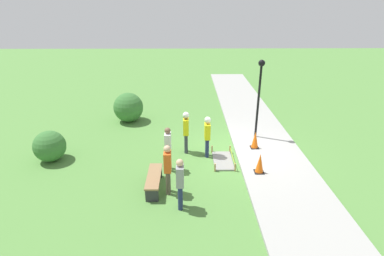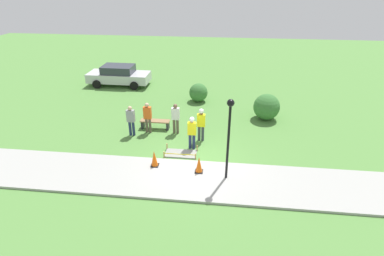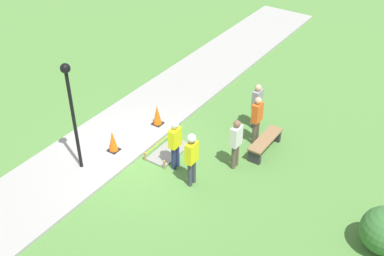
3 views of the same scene
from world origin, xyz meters
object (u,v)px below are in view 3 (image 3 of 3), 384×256
(worker_supervisor, at_px, (192,155))
(lamppost_near, at_px, (71,101))
(bystander_in_orange_shirt, at_px, (257,117))
(park_bench, at_px, (265,142))
(traffic_cone_far_patch, at_px, (113,141))
(bystander_in_gray_shirt, at_px, (236,141))
(traffic_cone_near_patch, at_px, (157,115))
(worker_assistant, at_px, (175,140))
(bystander_in_white_shirt, at_px, (257,104))

(worker_supervisor, height_order, lamppost_near, lamppost_near)
(bystander_in_orange_shirt, relative_size, lamppost_near, 0.49)
(park_bench, bearing_deg, lamppost_near, -46.98)
(traffic_cone_far_patch, relative_size, bystander_in_gray_shirt, 0.43)
(worker_supervisor, height_order, bystander_in_gray_shirt, worker_supervisor)
(traffic_cone_near_patch, distance_m, park_bench, 3.74)
(traffic_cone_near_patch, height_order, park_bench, traffic_cone_near_patch)
(traffic_cone_near_patch, xyz_separation_m, park_bench, (-0.79, 3.66, -0.13))
(traffic_cone_near_patch, height_order, bystander_in_orange_shirt, bystander_in_orange_shirt)
(worker_assistant, distance_m, bystander_in_gray_shirt, 1.79)
(traffic_cone_far_patch, xyz_separation_m, park_bench, (-2.75, 3.90, -0.12))
(park_bench, height_order, worker_assistant, worker_assistant)
(traffic_cone_near_patch, distance_m, bystander_in_orange_shirt, 3.38)
(traffic_cone_near_patch, bearing_deg, bystander_in_gray_shirt, 82.75)
(worker_assistant, bearing_deg, traffic_cone_far_patch, -75.50)
(traffic_cone_near_patch, relative_size, bystander_in_white_shirt, 0.45)
(worker_assistant, xyz_separation_m, lamppost_near, (1.67, -2.29, 1.40))
(park_bench, xyz_separation_m, bystander_in_orange_shirt, (-0.25, -0.49, 0.62))
(worker_assistant, xyz_separation_m, bystander_in_white_shirt, (-3.26, 0.99, -0.06))
(traffic_cone_near_patch, relative_size, bystander_in_gray_shirt, 0.44)
(park_bench, distance_m, bystander_in_orange_shirt, 0.83)
(bystander_in_white_shirt, bearing_deg, worker_assistant, -16.87)
(bystander_in_gray_shirt, bearing_deg, lamppost_near, -54.49)
(bystander_in_orange_shirt, bearing_deg, park_bench, 62.32)
(bystander_in_orange_shirt, relative_size, bystander_in_white_shirt, 1.03)
(traffic_cone_far_patch, xyz_separation_m, bystander_in_gray_shirt, (-1.54, 3.49, 0.48))
(park_bench, xyz_separation_m, bystander_in_white_shirt, (-1.03, -0.89, 0.59))
(worker_assistant, height_order, bystander_in_white_shirt, worker_assistant)
(traffic_cone_near_patch, height_order, bystander_in_gray_shirt, bystander_in_gray_shirt)
(worker_assistant, relative_size, bystander_in_orange_shirt, 0.99)
(traffic_cone_near_patch, bearing_deg, park_bench, 102.23)
(traffic_cone_far_patch, bearing_deg, traffic_cone_near_patch, 173.02)
(traffic_cone_near_patch, relative_size, worker_assistant, 0.44)
(traffic_cone_near_patch, xyz_separation_m, traffic_cone_far_patch, (1.95, -0.24, -0.00))
(bystander_in_gray_shirt, bearing_deg, worker_assistant, -55.29)
(traffic_cone_near_patch, xyz_separation_m, worker_assistant, (1.43, 1.78, 0.53))
(worker_supervisor, bearing_deg, bystander_in_white_shirt, 177.57)
(bystander_in_white_shirt, bearing_deg, park_bench, 40.75)
(traffic_cone_near_patch, xyz_separation_m, bystander_in_white_shirt, (-1.83, 2.77, 0.46))
(bystander_in_gray_shirt, xyz_separation_m, bystander_in_white_shirt, (-2.24, -0.48, -0.01))
(traffic_cone_far_patch, distance_m, worker_assistant, 2.15)
(traffic_cone_near_patch, height_order, worker_supervisor, worker_supervisor)
(traffic_cone_near_patch, distance_m, bystander_in_white_shirt, 3.35)
(traffic_cone_far_patch, height_order, lamppost_near, lamppost_near)
(lamppost_near, bearing_deg, worker_assistant, 126.01)
(worker_supervisor, xyz_separation_m, lamppost_near, (1.30, -3.13, 1.35))
(park_bench, relative_size, lamppost_near, 0.46)
(bystander_in_orange_shirt, height_order, bystander_in_white_shirt, bystander_in_orange_shirt)
(bystander_in_gray_shirt, xyz_separation_m, lamppost_near, (2.68, -3.76, 1.45))
(traffic_cone_far_patch, relative_size, worker_supervisor, 0.41)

